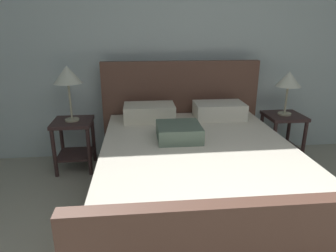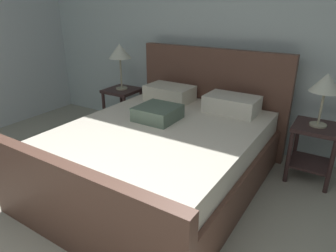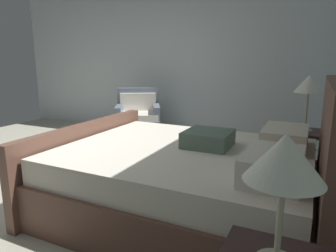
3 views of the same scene
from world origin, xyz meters
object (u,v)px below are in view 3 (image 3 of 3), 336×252
bed (191,178)px  table_lamp_right (284,162)px  nightstand_left (303,148)px  armchair (138,122)px  table_lamp_left (309,85)px

bed → table_lamp_right: size_ratio=4.47×
bed → nightstand_left: bearing=145.6°
armchair → table_lamp_right: bearing=38.2°
table_lamp_right → armchair: bearing=-141.8°
nightstand_left → armchair: size_ratio=0.61×
bed → table_lamp_left: size_ratio=3.76×
bed → armchair: size_ratio=2.37×
table_lamp_left → armchair: bearing=-105.7°
bed → table_lamp_left: (-1.27, 0.87, 0.76)m
nightstand_left → armchair: armchair is taller
bed → table_lamp_right: (1.27, 0.84, 0.67)m
bed → nightstand_left: size_ratio=3.91×
nightstand_left → table_lamp_left: size_ratio=0.96×
table_lamp_right → nightstand_left: table_lamp_right is taller
table_lamp_right → nightstand_left: 2.61m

